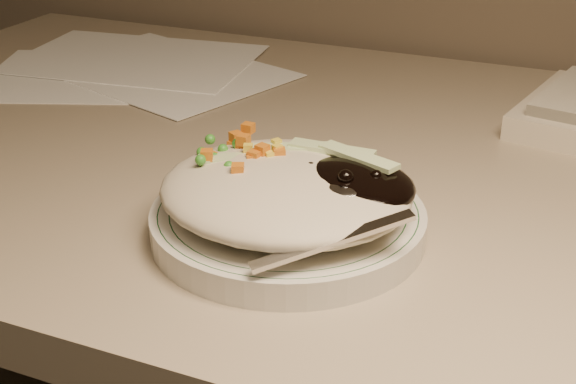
% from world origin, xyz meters
% --- Properties ---
extents(desk, '(1.40, 0.70, 0.74)m').
position_xyz_m(desk, '(0.00, 1.38, 0.54)').
color(desk, gray).
rests_on(desk, ground).
extents(plate, '(0.21, 0.21, 0.02)m').
position_xyz_m(plate, '(-0.06, 1.21, 0.75)').
color(plate, silver).
rests_on(plate, desk).
extents(plate_rim, '(0.20, 0.20, 0.00)m').
position_xyz_m(plate_rim, '(-0.06, 1.21, 0.76)').
color(plate_rim, '#144723').
rests_on(plate_rim, plate).
extents(meal, '(0.20, 0.19, 0.05)m').
position_xyz_m(meal, '(-0.06, 1.21, 0.78)').
color(meal, '#C0B59B').
rests_on(meal, plate).
extents(papers, '(0.40, 0.34, 0.00)m').
position_xyz_m(papers, '(-0.41, 1.53, 0.74)').
color(papers, white).
rests_on(papers, desk).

